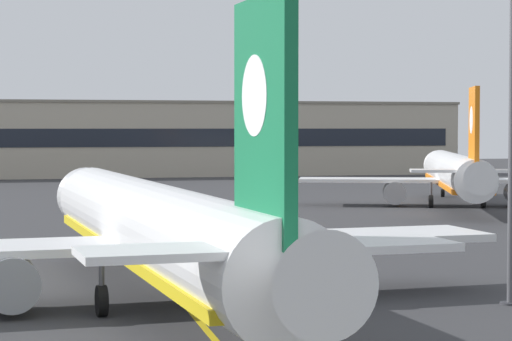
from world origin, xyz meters
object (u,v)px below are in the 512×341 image
airliner_foreground (154,229)px  airliner_background (455,174)px  safety_cone_by_nose_gear (116,257)px  apron_lamp_post (512,134)px

airliner_foreground → airliner_background: bearing=52.9°
safety_cone_by_nose_gear → apron_lamp_post: bearing=-51.0°
apron_lamp_post → safety_cone_by_nose_gear: size_ratio=26.28×
airliner_foreground → apron_lamp_post: bearing=-12.7°
airliner_foreground → safety_cone_by_nose_gear: size_ratio=75.49×
airliner_foreground → airliner_background: (37.04, 48.99, -0.13)m
airliner_foreground → safety_cone_by_nose_gear: (0.05, 15.43, -3.11)m
airliner_foreground → airliner_background: airliner_foreground is taller
airliner_background → safety_cone_by_nose_gear: size_ratio=70.14×
airliner_foreground → safety_cone_by_nose_gear: 15.74m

